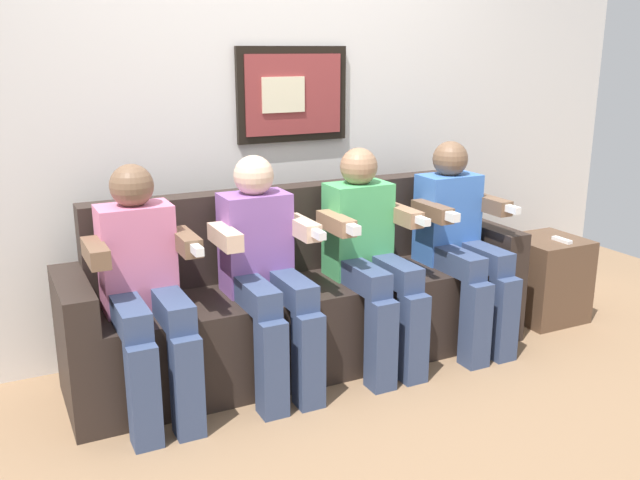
% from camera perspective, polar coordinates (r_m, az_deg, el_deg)
% --- Properties ---
extents(ground_plane, '(6.24, 6.24, 0.00)m').
position_cam_1_polar(ground_plane, '(3.46, 1.13, -11.85)').
color(ground_plane, '#8C6B4C').
extents(back_wall_assembly, '(4.80, 0.10, 2.60)m').
position_cam_1_polar(back_wall_assembly, '(3.78, -4.18, 11.10)').
color(back_wall_assembly, silver).
rests_on(back_wall_assembly, ground_plane).
extents(couch, '(2.40, 0.58, 0.90)m').
position_cam_1_polar(couch, '(3.60, -1.26, -5.28)').
color(couch, '#2D231E').
rests_on(couch, ground_plane).
extents(person_leftmost, '(0.46, 0.56, 1.11)m').
position_cam_1_polar(person_leftmost, '(3.10, -14.24, -3.51)').
color(person_leftmost, pink).
rests_on(person_leftmost, ground_plane).
extents(person_left_center, '(0.46, 0.56, 1.11)m').
position_cam_1_polar(person_left_center, '(3.25, -4.52, -2.16)').
color(person_left_center, '#8C59A5').
rests_on(person_left_center, ground_plane).
extents(person_right_center, '(0.46, 0.56, 1.11)m').
position_cam_1_polar(person_right_center, '(3.49, 4.09, -0.90)').
color(person_right_center, '#4CB266').
rests_on(person_right_center, ground_plane).
extents(person_rightmost, '(0.46, 0.56, 1.11)m').
position_cam_1_polar(person_rightmost, '(3.79, 11.45, 0.18)').
color(person_rightmost, '#3F72CC').
rests_on(person_rightmost, ground_plane).
extents(side_table_right, '(0.40, 0.40, 0.50)m').
position_cam_1_polar(side_table_right, '(4.39, 18.04, -3.03)').
color(side_table_right, brown).
rests_on(side_table_right, ground_plane).
extents(spare_remote_on_table, '(0.04, 0.13, 0.02)m').
position_cam_1_polar(spare_remote_on_table, '(4.27, 19.29, -0.00)').
color(spare_remote_on_table, white).
rests_on(spare_remote_on_table, side_table_right).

